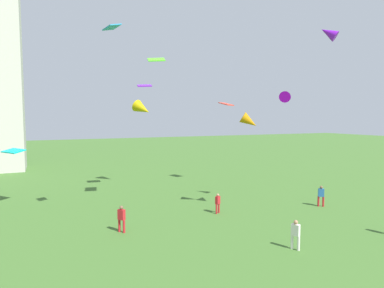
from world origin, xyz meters
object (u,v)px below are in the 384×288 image
(kite_flying_0, at_px, (14,151))
(kite_flying_4, at_px, (329,33))
(person_0, at_px, (321,195))
(person_4, at_px, (296,233))
(kite_flying_5, at_px, (143,109))
(kite_flying_7, at_px, (156,60))
(kite_flying_1, at_px, (112,27))
(kite_flying_2, at_px, (144,86))
(kite_flying_3, at_px, (286,95))
(person_2, at_px, (218,202))
(kite_flying_6, at_px, (226,104))
(person_1, at_px, (122,217))
(kite_flying_8, at_px, (249,122))

(kite_flying_0, height_order, kite_flying_4, kite_flying_4)
(person_0, distance_m, person_4, 10.62)
(kite_flying_5, xyz_separation_m, kite_flying_7, (-0.11, -5.09, 4.44))
(kite_flying_1, xyz_separation_m, kite_flying_5, (5.62, 12.42, -4.98))
(kite_flying_2, xyz_separation_m, kite_flying_3, (8.59, -7.87, -1.06))
(person_2, height_order, kite_flying_6, kite_flying_6)
(kite_flying_3, xyz_separation_m, kite_flying_6, (2.34, 12.66, -0.13))
(person_1, relative_size, kite_flying_5, 0.68)
(person_4, height_order, kite_flying_2, kite_flying_2)
(person_4, bearing_deg, kite_flying_7, -12.63)
(kite_flying_4, bearing_deg, kite_flying_5, -99.29)
(person_2, bearing_deg, kite_flying_0, 119.74)
(kite_flying_2, distance_m, kite_flying_6, 11.99)
(kite_flying_2, distance_m, kite_flying_4, 15.06)
(kite_flying_0, distance_m, kite_flying_3, 22.89)
(person_0, relative_size, person_2, 1.12)
(person_2, distance_m, kite_flying_4, 15.36)
(kite_flying_0, bearing_deg, kite_flying_6, -128.18)
(kite_flying_4, height_order, kite_flying_8, kite_flying_4)
(kite_flying_2, bearing_deg, kite_flying_4, 64.99)
(person_2, xyz_separation_m, person_4, (0.54, -8.23, 0.08))
(kite_flying_0, relative_size, kite_flying_4, 1.25)
(person_1, height_order, kite_flying_8, kite_flying_8)
(person_0, height_order, kite_flying_2, kite_flying_2)
(person_1, xyz_separation_m, kite_flying_4, (15.02, -2.92, 12.91))
(kite_flying_4, height_order, kite_flying_5, kite_flying_4)
(kite_flying_7, bearing_deg, kite_flying_3, 135.83)
(kite_flying_1, bearing_deg, person_0, -110.40)
(kite_flying_2, height_order, kite_flying_8, kite_flying_2)
(person_4, relative_size, kite_flying_3, 1.10)
(kite_flying_5, relative_size, kite_flying_7, 1.55)
(kite_flying_8, bearing_deg, kite_flying_3, -109.53)
(kite_flying_5, bearing_deg, kite_flying_7, -122.82)
(person_1, relative_size, kite_flying_7, 1.06)
(person_4, bearing_deg, kite_flying_5, -15.83)
(kite_flying_5, bearing_deg, person_2, -109.71)
(kite_flying_1, bearing_deg, person_4, -147.33)
(kite_flying_3, distance_m, kite_flying_8, 3.40)
(kite_flying_7, bearing_deg, person_2, 122.43)
(kite_flying_3, height_order, kite_flying_8, kite_flying_3)
(kite_flying_6, bearing_deg, kite_flying_5, 59.11)
(kite_flying_5, bearing_deg, kite_flying_6, -46.89)
(kite_flying_4, relative_size, kite_flying_7, 0.96)
(kite_flying_2, height_order, kite_flying_6, kite_flying_2)
(kite_flying_2, xyz_separation_m, kite_flying_7, (1.82, 2.16, 2.66))
(kite_flying_3, bearing_deg, kite_flying_4, -154.73)
(person_2, bearing_deg, kite_flying_7, 81.93)
(person_4, height_order, kite_flying_1, kite_flying_1)
(person_2, xyz_separation_m, kite_flying_8, (2.38, -0.80, 6.43))
(kite_flying_1, distance_m, kite_flying_8, 12.27)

